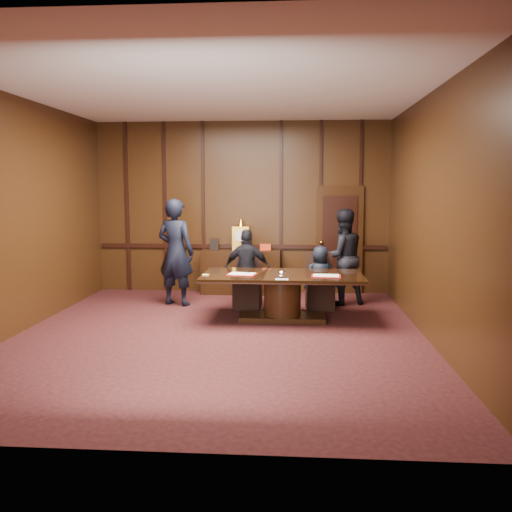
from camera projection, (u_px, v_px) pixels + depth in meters
The scene contains 13 objects.
room at pixel (224, 218), 7.82m from camera, with size 7.00×7.04×3.50m.
sideboard at pixel (241, 270), 11.07m from camera, with size 1.60×0.45×1.54m.
conference_table at pixel (282, 289), 8.85m from camera, with size 2.62×1.32×0.76m.
folder_left at pixel (242, 274), 8.74m from camera, with size 0.51×0.40×0.02m.
folder_right at pixel (326, 276), 8.56m from camera, with size 0.48×0.36×0.02m.
inkstand at pixel (282, 275), 8.36m from camera, with size 0.20×0.14×0.12m.
notepad at pixel (206, 275), 8.68m from camera, with size 0.10×0.07×0.01m, color #F1E676.
chair_left at pixel (248, 291), 9.79m from camera, with size 0.50×0.50×0.99m.
chair_right at pixel (320, 292), 9.70m from camera, with size 0.51×0.51×0.99m.
signatory_left at pixel (247, 269), 9.66m from camera, with size 0.84×0.35×1.43m, color black.
signatory_right at pixel (320, 278), 9.58m from camera, with size 0.56×0.36×1.14m, color black.
witness_left at pixel (176, 252), 9.92m from camera, with size 0.72×0.47×1.96m, color black.
witness_right at pixel (342, 257), 10.00m from camera, with size 0.86×0.67×1.77m, color black.
Camera 1 is at (1.10, -7.63, 2.15)m, focal length 38.00 mm.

